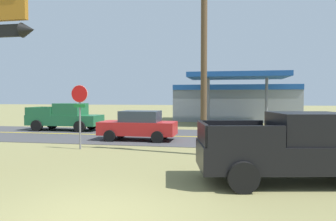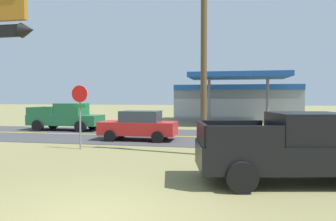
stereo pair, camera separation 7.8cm
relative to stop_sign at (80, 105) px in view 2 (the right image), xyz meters
The scene contains 9 objects.
ground_plane 8.86m from the stop_sign, 62.08° to the right, with size 180.00×180.00×0.00m, color olive.
road_asphalt 7.02m from the stop_sign, 53.10° to the left, with size 140.00×8.00×0.02m, color #3D3D3F.
road_centre_line 7.02m from the stop_sign, 53.10° to the left, with size 126.00×0.20×0.01m, color gold.
stop_sign is the anchor object (origin of this frame).
utility_pole 6.19m from the stop_sign, ahead, with size 2.10×0.26×8.34m.
gas_station 20.70m from the stop_sign, 68.89° to the left, with size 12.00×11.50×4.40m.
pickup_black_parked_on_lawn 9.46m from the stop_sign, 25.68° to the right, with size 5.48×2.97×1.96m.
pickup_green_on_road 8.84m from the stop_sign, 122.74° to the left, with size 5.20×2.24×1.96m.
car_red_near_lane 4.02m from the stop_sign, 61.78° to the left, with size 4.20×2.00×1.64m.
Camera 2 is at (2.63, -5.62, 2.39)m, focal length 33.39 mm.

